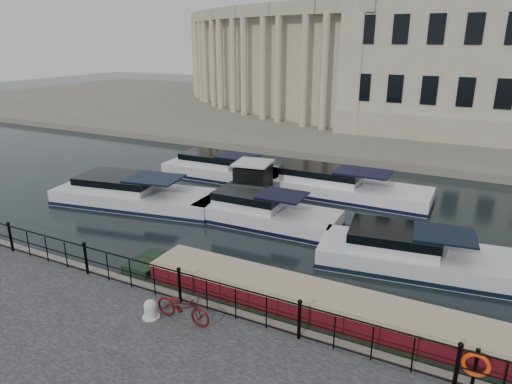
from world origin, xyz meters
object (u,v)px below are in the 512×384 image
mooring_bollard (151,309)px  life_ring_post (476,365)px  narrowboat (316,315)px  bicycle (183,307)px  harbour_hut (253,182)px

mooring_bollard → life_ring_post: life_ring_post is taller
mooring_bollard → narrowboat: bearing=31.3°
bicycle → life_ring_post: (7.69, 0.88, 0.18)m
harbour_hut → mooring_bollard: bearing=-84.4°
bicycle → mooring_bollard: size_ratio=3.13×
bicycle → mooring_bollard: (-0.97, -0.29, -0.21)m
mooring_bollard → narrowboat: size_ratio=0.04×
bicycle → narrowboat: (3.28, 2.29, -0.67)m
life_ring_post → harbour_hut: harbour_hut is taller
mooring_bollard → harbour_hut: (-2.85, 12.10, 0.13)m
life_ring_post → narrowboat: size_ratio=0.07×
mooring_bollard → life_ring_post: 8.75m
harbour_hut → life_ring_post: bearing=-51.2°
bicycle → harbour_hut: (-3.82, 11.81, -0.08)m
life_ring_post → narrowboat: life_ring_post is taller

